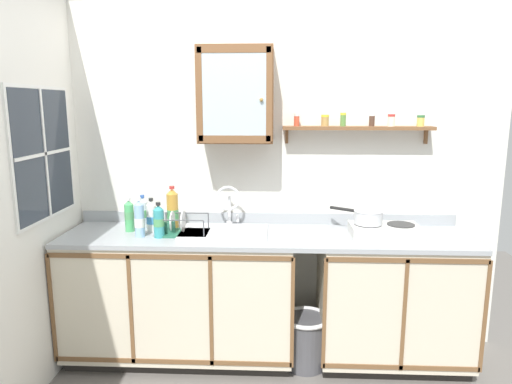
{
  "coord_description": "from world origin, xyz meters",
  "views": [
    {
      "loc": [
        0.07,
        -2.63,
        1.78
      ],
      "look_at": [
        -0.07,
        0.48,
        1.18
      ],
      "focal_mm": 32.14,
      "sensor_mm": 36.0,
      "label": 1
    }
  ],
  "objects_px": {
    "bottle_opaque_white_0": "(152,217)",
    "bottle_water_clear_4": "(143,213)",
    "sink": "(225,235)",
    "dish_rack": "(183,229)",
    "bottle_soda_green_1": "(129,216)",
    "mug": "(169,227)",
    "saucepan": "(368,216)",
    "bottle_juice_amber_5": "(173,210)",
    "bottle_water_blue_3": "(140,219)",
    "hot_plate_stove": "(385,230)",
    "wall_cabinet": "(236,95)",
    "bottle_detergent_teal_2": "(159,221)",
    "trash_bin": "(305,339)"
  },
  "relations": [
    {
      "from": "mug",
      "to": "wall_cabinet",
      "type": "xyz_separation_m",
      "value": [
        0.45,
        0.17,
        0.88
      ]
    },
    {
      "from": "trash_bin",
      "to": "dish_rack",
      "type": "bearing_deg",
      "value": 175.73
    },
    {
      "from": "bottle_water_clear_4",
      "to": "trash_bin",
      "type": "bearing_deg",
      "value": -8.97
    },
    {
      "from": "bottle_opaque_white_0",
      "to": "trash_bin",
      "type": "distance_m",
      "value": 1.35
    },
    {
      "from": "sink",
      "to": "dish_rack",
      "type": "distance_m",
      "value": 0.29
    },
    {
      "from": "bottle_opaque_white_0",
      "to": "sink",
      "type": "bearing_deg",
      "value": 1.37
    },
    {
      "from": "saucepan",
      "to": "bottle_detergent_teal_2",
      "type": "distance_m",
      "value": 1.39
    },
    {
      "from": "dish_rack",
      "to": "wall_cabinet",
      "type": "relative_size",
      "value": 0.51
    },
    {
      "from": "sink",
      "to": "bottle_water_clear_4",
      "type": "bearing_deg",
      "value": 174.1
    },
    {
      "from": "sink",
      "to": "dish_rack",
      "type": "bearing_deg",
      "value": -168.29
    },
    {
      "from": "wall_cabinet",
      "to": "bottle_soda_green_1",
      "type": "bearing_deg",
      "value": -170.68
    },
    {
      "from": "bottle_opaque_white_0",
      "to": "mug",
      "type": "relative_size",
      "value": 1.89
    },
    {
      "from": "saucepan",
      "to": "bottle_soda_green_1",
      "type": "distance_m",
      "value": 1.63
    },
    {
      "from": "trash_bin",
      "to": "sink",
      "type": "bearing_deg",
      "value": 167.91
    },
    {
      "from": "hot_plate_stove",
      "to": "bottle_soda_green_1",
      "type": "xyz_separation_m",
      "value": [
        -1.74,
        0.03,
        0.07
      ]
    },
    {
      "from": "bottle_water_blue_3",
      "to": "hot_plate_stove",
      "type": "bearing_deg",
      "value": 3.58
    },
    {
      "from": "saucepan",
      "to": "bottle_opaque_white_0",
      "type": "xyz_separation_m",
      "value": [
        -1.47,
        0.0,
        -0.02
      ]
    },
    {
      "from": "sink",
      "to": "bottle_water_blue_3",
      "type": "xyz_separation_m",
      "value": [
        -0.55,
        -0.14,
        0.14
      ]
    },
    {
      "from": "bottle_juice_amber_5",
      "to": "saucepan",
      "type": "bearing_deg",
      "value": -3.61
    },
    {
      "from": "saucepan",
      "to": "trash_bin",
      "type": "xyz_separation_m",
      "value": [
        -0.41,
        -0.11,
        -0.85
      ]
    },
    {
      "from": "sink",
      "to": "saucepan",
      "type": "bearing_deg",
      "value": -0.77
    },
    {
      "from": "saucepan",
      "to": "bottle_juice_amber_5",
      "type": "distance_m",
      "value": 1.35
    },
    {
      "from": "bottle_water_blue_3",
      "to": "sink",
      "type": "bearing_deg",
      "value": 14.16
    },
    {
      "from": "mug",
      "to": "dish_rack",
      "type": "bearing_deg",
      "value": 0.63
    },
    {
      "from": "bottle_detergent_teal_2",
      "to": "trash_bin",
      "type": "relative_size",
      "value": 0.64
    },
    {
      "from": "bottle_opaque_white_0",
      "to": "bottle_water_clear_4",
      "type": "height_order",
      "value": "bottle_water_clear_4"
    },
    {
      "from": "bottle_detergent_teal_2",
      "to": "trash_bin",
      "type": "height_order",
      "value": "bottle_detergent_teal_2"
    },
    {
      "from": "bottle_water_clear_4",
      "to": "mug",
      "type": "xyz_separation_m",
      "value": [
        0.21,
        -0.12,
        -0.07
      ]
    },
    {
      "from": "bottle_opaque_white_0",
      "to": "bottle_soda_green_1",
      "type": "xyz_separation_m",
      "value": [
        -0.16,
        0.0,
        0.01
      ]
    },
    {
      "from": "bottle_soda_green_1",
      "to": "wall_cabinet",
      "type": "height_order",
      "value": "wall_cabinet"
    },
    {
      "from": "saucepan",
      "to": "bottle_detergent_teal_2",
      "type": "height_order",
      "value": "bottle_detergent_teal_2"
    },
    {
      "from": "hot_plate_stove",
      "to": "bottle_water_clear_4",
      "type": "distance_m",
      "value": 1.67
    },
    {
      "from": "bottle_detergent_teal_2",
      "to": "bottle_water_clear_4",
      "type": "distance_m",
      "value": 0.27
    },
    {
      "from": "bottle_water_clear_4",
      "to": "dish_rack",
      "type": "bearing_deg",
      "value": -21.17
    },
    {
      "from": "bottle_detergent_teal_2",
      "to": "bottle_water_clear_4",
      "type": "height_order",
      "value": "bottle_water_clear_4"
    },
    {
      "from": "sink",
      "to": "bottle_water_blue_3",
      "type": "height_order",
      "value": "sink"
    },
    {
      "from": "bottle_water_blue_3",
      "to": "bottle_juice_amber_5",
      "type": "relative_size",
      "value": 0.87
    },
    {
      "from": "bottle_soda_green_1",
      "to": "mug",
      "type": "distance_m",
      "value": 0.3
    },
    {
      "from": "saucepan",
      "to": "trash_bin",
      "type": "bearing_deg",
      "value": -165.19
    },
    {
      "from": "saucepan",
      "to": "bottle_water_blue_3",
      "type": "bearing_deg",
      "value": -175.28
    },
    {
      "from": "bottle_soda_green_1",
      "to": "mug",
      "type": "height_order",
      "value": "bottle_soda_green_1"
    },
    {
      "from": "hot_plate_stove",
      "to": "dish_rack",
      "type": "bearing_deg",
      "value": -179.1
    },
    {
      "from": "bottle_opaque_white_0",
      "to": "saucepan",
      "type": "bearing_deg",
      "value": -0.04
    },
    {
      "from": "sink",
      "to": "dish_rack",
      "type": "relative_size",
      "value": 1.83
    },
    {
      "from": "dish_rack",
      "to": "trash_bin",
      "type": "bearing_deg",
      "value": -4.27
    },
    {
      "from": "saucepan",
      "to": "trash_bin",
      "type": "relative_size",
      "value": 0.92
    },
    {
      "from": "dish_rack",
      "to": "bottle_soda_green_1",
      "type": "bearing_deg",
      "value": 172.76
    },
    {
      "from": "bottle_water_blue_3",
      "to": "wall_cabinet",
      "type": "height_order",
      "value": "wall_cabinet"
    },
    {
      "from": "bottle_soda_green_1",
      "to": "bottle_opaque_white_0",
      "type": "bearing_deg",
      "value": -0.94
    },
    {
      "from": "bottle_soda_green_1",
      "to": "trash_bin",
      "type": "height_order",
      "value": "bottle_soda_green_1"
    }
  ]
}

